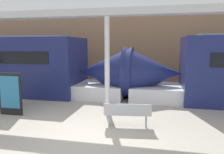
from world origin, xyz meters
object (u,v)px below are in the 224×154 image
(support_column_near, at_px, (107,65))
(bench_near, at_px, (127,112))
(trash_bin, at_px, (14,97))
(poster_board, at_px, (10,94))

(support_column_near, bearing_deg, bench_near, -57.48)
(bench_near, distance_m, trash_bin, 5.40)
(trash_bin, relative_size, poster_board, 0.53)
(trash_bin, xyz_separation_m, poster_board, (0.60, -1.03, 0.40))
(bench_near, height_order, support_column_near, support_column_near)
(trash_bin, relative_size, support_column_near, 0.23)
(trash_bin, bearing_deg, bench_near, -15.37)
(bench_near, bearing_deg, trash_bin, 157.16)
(bench_near, relative_size, trash_bin, 1.82)
(bench_near, xyz_separation_m, poster_board, (-4.61, 0.41, 0.32))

